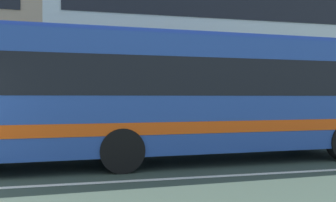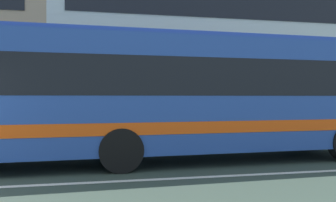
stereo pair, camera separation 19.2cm
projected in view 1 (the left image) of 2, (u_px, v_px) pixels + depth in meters
apartment_block_right at (215, 32)px, 22.22m from camera, size 19.40×9.10×11.54m
transit_bus at (145, 93)px, 9.29m from camera, size 12.41×3.07×3.27m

